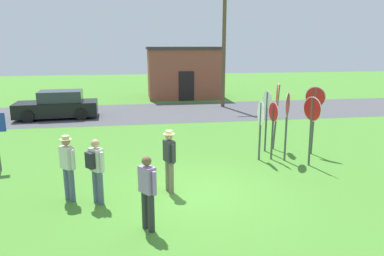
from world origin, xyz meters
name	(u,v)px	position (x,y,z in m)	size (l,w,h in m)	color
ground_plane	(196,192)	(0.00, 0.00, 0.00)	(80.00, 80.00, 0.00)	#47842D
street_asphalt	(163,112)	(0.00, 11.93, 0.00)	(60.00, 6.40, 0.01)	#4C4C51
building_background	(183,72)	(2.04, 17.96, 1.91)	(5.43, 3.81, 3.81)	brown
utility_pole	(224,39)	(4.03, 13.30, 4.29)	(1.80, 0.24, 8.21)	brown
parked_car_on_street	(58,106)	(-5.81, 11.14, 0.69)	(4.41, 2.23, 1.51)	black
stop_sign_nearest	(261,120)	(2.65, 2.42, 1.44)	(0.08, 0.84, 2.10)	#474C4C
stop_sign_rear_right	(314,108)	(4.80, 2.79, 1.71)	(0.52, 0.56, 2.51)	#474C4C
stop_sign_center_cluster	(277,104)	(3.70, 3.60, 1.77)	(0.30, 0.78, 2.57)	#474C4C
stop_sign_leaning_left	(267,111)	(3.24, 3.40, 1.55)	(0.13, 0.64, 2.31)	#474C4C
stop_sign_leaning_right	(312,119)	(4.09, 1.61, 1.61)	(0.24, 0.80, 2.33)	#474C4C
stop_sign_rear_left	(287,114)	(3.51, 2.21, 1.65)	(0.47, 0.70, 2.40)	#474C4C
stop_sign_tallest	(273,121)	(3.10, 2.43, 1.39)	(0.08, 0.70, 2.05)	#474C4C
person_in_dark_shirt	(169,158)	(-0.72, 0.17, 0.98)	(0.33, 0.54, 1.74)	#7A6B56
person_on_left	(96,167)	(-2.60, -0.28, 0.98)	(0.47, 0.48, 1.69)	#4C5670
person_holding_notes	(68,164)	(-3.33, 0.03, 0.98)	(0.43, 0.43, 1.74)	#4C5670
person_with_sunhat	(147,189)	(-1.38, -1.81, 0.95)	(0.39, 0.47, 1.69)	#2D2D33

